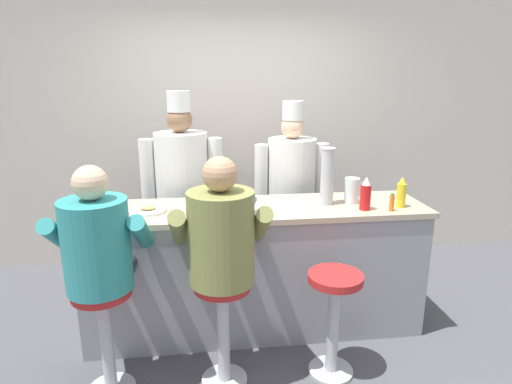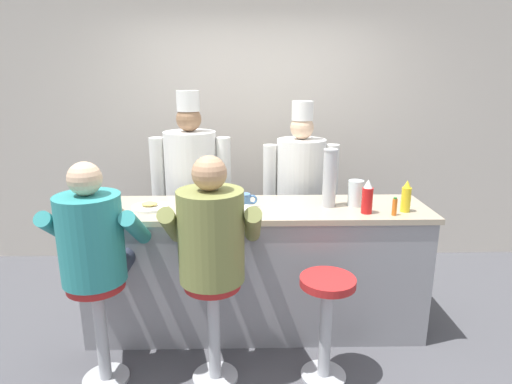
% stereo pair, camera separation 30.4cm
% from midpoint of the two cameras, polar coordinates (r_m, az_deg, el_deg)
% --- Properties ---
extents(ground_plane, '(20.00, 20.00, 0.00)m').
position_cam_midpoint_polar(ground_plane, '(3.26, 2.94, -20.30)').
color(ground_plane, '#4C4C51').
extents(wall_back, '(10.00, 0.06, 2.70)m').
position_cam_midpoint_polar(wall_back, '(4.41, 1.59, 8.14)').
color(wall_back, beige).
rests_on(wall_back, ground_plane).
extents(diner_counter, '(2.51, 0.62, 0.97)m').
position_cam_midpoint_polar(diner_counter, '(3.28, 2.67, -10.16)').
color(diner_counter, gray).
rests_on(diner_counter, ground_plane).
extents(ketchup_bottle_red, '(0.08, 0.08, 0.24)m').
position_cam_midpoint_polar(ketchup_bottle_red, '(3.07, 17.40, -0.76)').
color(ketchup_bottle_red, red).
rests_on(ketchup_bottle_red, diner_counter).
extents(mustard_bottle_yellow, '(0.07, 0.07, 0.23)m').
position_cam_midpoint_polar(mustard_bottle_yellow, '(3.20, 21.99, -0.67)').
color(mustard_bottle_yellow, yellow).
rests_on(mustard_bottle_yellow, diner_counter).
extents(hot_sauce_bottle_orange, '(0.03, 0.03, 0.13)m').
position_cam_midpoint_polar(hot_sauce_bottle_orange, '(3.10, 20.71, -1.89)').
color(hot_sauce_bottle_orange, orange).
rests_on(hot_sauce_bottle_orange, diner_counter).
extents(water_pitcher_clear, '(0.13, 0.11, 0.19)m').
position_cam_midpoint_polar(water_pitcher_clear, '(3.22, 15.80, -0.18)').
color(water_pitcher_clear, silver).
rests_on(water_pitcher_clear, diner_counter).
extents(breakfast_plate, '(0.26, 0.26, 0.05)m').
position_cam_midpoint_polar(breakfast_plate, '(3.12, -11.31, -1.94)').
color(breakfast_plate, white).
rests_on(breakfast_plate, diner_counter).
extents(cereal_bowl, '(0.14, 0.14, 0.06)m').
position_cam_midpoint_polar(cereal_bowl, '(2.90, 1.66, -2.68)').
color(cereal_bowl, white).
rests_on(cereal_bowl, diner_counter).
extents(coffee_mug_blue, '(0.14, 0.09, 0.10)m').
position_cam_midpoint_polar(coffee_mug_blue, '(3.09, 1.32, -1.14)').
color(coffee_mug_blue, '#4C7AB2').
rests_on(coffee_mug_blue, diner_counter).
extents(coffee_mug_tan, '(0.14, 0.09, 0.08)m').
position_cam_midpoint_polar(coffee_mug_tan, '(2.96, -15.92, -2.63)').
color(coffee_mug_tan, beige).
rests_on(coffee_mug_tan, diner_counter).
extents(cup_stack_steel, '(0.10, 0.10, 0.42)m').
position_cam_midpoint_polar(cup_stack_steel, '(3.13, 12.55, 1.80)').
color(cup_stack_steel, '#B7BABF').
rests_on(cup_stack_steel, diner_counter).
extents(diner_seated_teal, '(0.57, 0.56, 1.43)m').
position_cam_midpoint_polar(diner_seated_teal, '(2.69, -17.81, -6.91)').
color(diner_seated_teal, '#B2B5BA').
rests_on(diner_seated_teal, ground_plane).
extents(diner_seated_olive, '(0.60, 0.59, 1.46)m').
position_cam_midpoint_polar(diner_seated_olive, '(2.57, -2.54, -6.78)').
color(diner_seated_olive, '#B2B5BA').
rests_on(diner_seated_olive, ground_plane).
extents(empty_stool_round, '(0.34, 0.34, 0.71)m').
position_cam_midpoint_polar(empty_stool_round, '(2.82, 12.53, -15.45)').
color(empty_stool_round, '#B2B5BA').
rests_on(empty_stool_round, ground_plane).
extents(cook_in_whites_near, '(0.69, 0.45, 1.78)m').
position_cam_midpoint_polar(cook_in_whites_near, '(3.75, -6.33, 0.98)').
color(cook_in_whites_near, '#232328').
rests_on(cook_in_whites_near, ground_plane).
extents(cook_in_whites_far, '(0.66, 0.42, 1.69)m').
position_cam_midpoint_polar(cook_in_whites_far, '(3.82, 8.21, 0.43)').
color(cook_in_whites_far, '#232328').
rests_on(cook_in_whites_far, ground_plane).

